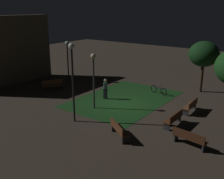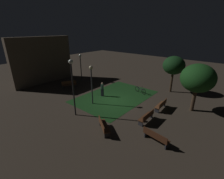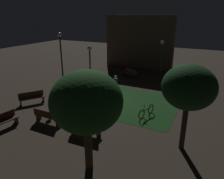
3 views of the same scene
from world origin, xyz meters
The scene contains 15 objects.
ground_plane centered at (0.00, 0.00, 0.00)m, with size 60.00×60.00×0.00m, color #3D3328.
grass_lawn centered at (0.99, 0.54, 0.01)m, with size 8.97×6.18×0.01m, color #194219.
bench_corner centered at (-1.39, -4.66, 0.48)m, with size 1.80×0.49×0.88m.
bench_path_side centered at (1.39, -4.66, 0.48)m, with size 1.82×0.56×0.88m.
bench_by_lamp centered at (-4.59, -2.85, 0.48)m, with size 1.40×1.76×0.88m.
bench_lawn_edge centered at (-0.64, 6.86, 0.48)m, with size 1.81×1.30×0.88m.
bench_front_left centered at (-3.27, -6.34, 0.48)m, with size 0.71×1.85×0.88m.
tree_back_left centered at (6.43, -3.62, 3.21)m, with size 2.45×2.45×4.28m.
tree_right_canopy centered at (3.10, -6.92, 3.11)m, with size 2.89×2.89×4.39m.
lamp_post_plaza_west centered at (-1.90, 1.16, 2.72)m, with size 0.36×0.36×3.92m.
lamp_post_near_wall centered at (2.25, 7.86, 2.68)m, with size 0.36×0.36×3.86m.
lamp_post_plaza_east centered at (-4.43, 0.67, 3.30)m, with size 0.36×0.36×4.91m.
bicycle centered at (3.74, -1.04, 0.34)m, with size 0.51×1.69×0.93m.
pedestrian centered at (0.16, 1.74, 0.85)m, with size 0.32×0.33×1.61m.
building_wall_backdrop centered at (-1.41, 11.31, 3.10)m, with size 8.32×0.80×6.21m, color brown.
Camera 2 is at (-11.69, -9.67, 7.12)m, focal length 25.29 mm.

